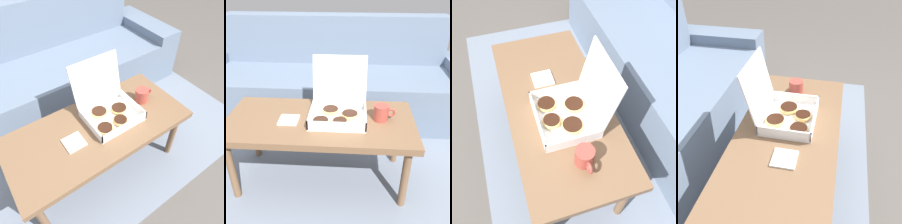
# 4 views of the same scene
# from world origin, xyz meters

# --- Properties ---
(ground_plane) EXTENTS (12.00, 12.00, 0.00)m
(ground_plane) POSITION_xyz_m (0.00, 0.00, 0.00)
(ground_plane) COLOR #514C47
(area_rug) EXTENTS (2.66, 1.84, 0.01)m
(area_rug) POSITION_xyz_m (0.00, 0.30, 0.01)
(area_rug) COLOR slate
(area_rug) RESTS_ON ground_plane
(coffee_table) EXTENTS (1.12, 0.52, 0.46)m
(coffee_table) POSITION_xyz_m (0.00, -0.14, 0.41)
(coffee_table) COLOR brown
(coffee_table) RESTS_ON ground_plane
(pastry_box) EXTENTS (0.33, 0.34, 0.33)m
(pastry_box) POSITION_xyz_m (0.10, -0.10, 0.52)
(pastry_box) COLOR white
(pastry_box) RESTS_ON coffee_table
(coffee_mug) EXTENTS (0.13, 0.08, 0.09)m
(coffee_mug) POSITION_xyz_m (0.36, -0.12, 0.51)
(coffee_mug) COLOR #993D33
(coffee_mug) RESTS_ON coffee_table
(napkin_stack) EXTENTS (0.11, 0.11, 0.01)m
(napkin_stack) POSITION_xyz_m (-0.18, -0.17, 0.47)
(napkin_stack) COLOR white
(napkin_stack) RESTS_ON coffee_table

